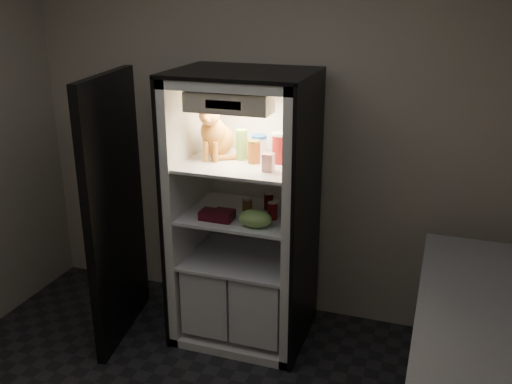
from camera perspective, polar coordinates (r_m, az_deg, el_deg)
room_shell at (r=2.46m, az=-12.20°, el=1.89°), size 3.60×3.60×3.60m
refrigerator at (r=3.93m, az=-1.07°, el=-3.74°), size 0.90×0.72×1.88m
fridge_door at (r=4.00m, az=-13.92°, el=-2.02°), size 0.21×0.87×1.85m
tabby_cat at (r=3.78m, az=-4.04°, el=5.74°), size 0.35×0.39×0.41m
parmesan_shaker at (r=3.73m, az=-1.46°, el=4.76°), size 0.08×0.08×0.20m
mayo_tub at (r=3.82m, az=0.32°, el=4.68°), size 0.10×0.10×0.14m
salsa_jar at (r=3.67m, az=-0.21°, el=4.06°), size 0.08×0.08×0.15m
pepper_jar at (r=3.67m, az=2.50°, el=4.44°), size 0.12×0.12×0.20m
cream_carton at (r=3.50m, az=1.24°, el=2.97°), size 0.07×0.07×0.11m
soda_can_a at (r=3.85m, az=1.27°, el=-0.93°), size 0.06×0.06×0.12m
soda_can_b at (r=3.75m, az=3.04°, el=-1.41°), size 0.07×0.07×0.13m
soda_can_c at (r=3.69m, az=1.65°, el=-1.88°), size 0.06×0.06×0.12m
condiment_jar at (r=3.82m, az=-0.88°, el=-1.26°), size 0.07×0.07×0.09m
grape_bag at (r=3.57m, az=-0.09°, el=-2.66°), size 0.22×0.16×0.11m
berry_box_left at (r=3.71m, az=-4.66°, el=-2.26°), size 0.12×0.12×0.06m
berry_box_right at (r=3.68m, az=-3.29°, el=-2.38°), size 0.13×0.13×0.06m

